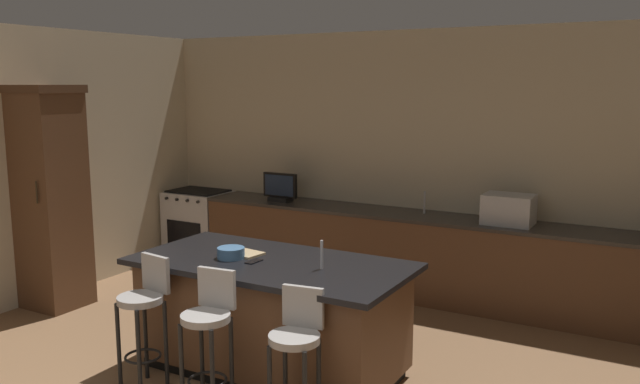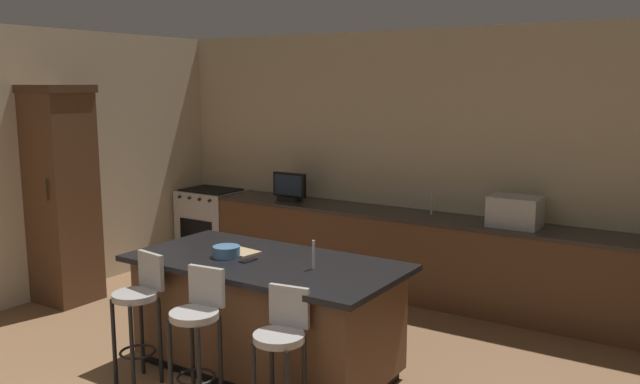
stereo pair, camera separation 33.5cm
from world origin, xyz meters
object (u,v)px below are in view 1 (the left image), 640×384
(bar_stool_left, at_px, (144,310))
(bar_stool_right, at_px, (296,348))
(cell_phone, at_px, (254,261))
(microwave, at_px, (509,209))
(cabinet_tower, at_px, (50,194))
(range_oven, at_px, (199,225))
(fruit_bowl, at_px, (231,253))
(bar_stool_center, at_px, (209,329))
(tv_monitor, at_px, (280,188))
(kitchen_island, at_px, (271,315))
(cutting_board, at_px, (244,253))

(bar_stool_left, bearing_deg, bar_stool_right, 9.73)
(bar_stool_right, xyz_separation_m, cell_phone, (-0.73, 0.57, 0.35))
(microwave, bearing_deg, cabinet_tower, -152.96)
(range_oven, distance_m, microwave, 3.99)
(microwave, bearing_deg, cell_phone, -119.72)
(bar_stool_left, bearing_deg, fruit_bowl, 67.57)
(microwave, bearing_deg, bar_stool_center, -112.54)
(cabinet_tower, xyz_separation_m, tv_monitor, (1.45, 2.04, -0.12))
(microwave, xyz_separation_m, bar_stool_left, (-1.96, -3.01, -0.44))
(range_oven, bearing_deg, cabinet_tower, -94.36)
(fruit_bowl, bearing_deg, range_oven, 134.30)
(kitchen_island, height_order, cabinet_tower, cabinet_tower)
(microwave, relative_size, tv_monitor, 1.09)
(microwave, xyz_separation_m, cell_phone, (-1.38, -2.41, -0.13))
(cell_phone, bearing_deg, range_oven, 139.81)
(fruit_bowl, relative_size, cutting_board, 0.76)
(range_oven, relative_size, bar_stool_left, 0.92)
(tv_monitor, height_order, bar_stool_right, tv_monitor)
(cabinet_tower, bearing_deg, cutting_board, -3.71)
(fruit_bowl, xyz_separation_m, cutting_board, (0.02, 0.15, -0.03))
(range_oven, distance_m, cabinet_tower, 2.22)
(tv_monitor, bearing_deg, bar_stool_right, -55.48)
(bar_stool_center, xyz_separation_m, bar_stool_right, (0.64, 0.11, -0.04))
(cabinet_tower, distance_m, cell_phone, 2.76)
(kitchen_island, relative_size, bar_stool_left, 2.17)
(kitchen_island, relative_size, tv_monitor, 4.96)
(bar_stool_left, distance_m, bar_stool_right, 1.32)
(cutting_board, bearing_deg, tv_monitor, 116.10)
(range_oven, xyz_separation_m, fruit_bowl, (2.35, -2.41, 0.50))
(kitchen_island, relative_size, bar_stool_center, 2.15)
(cell_phone, distance_m, cutting_board, 0.25)
(bar_stool_left, distance_m, cutting_board, 0.90)
(bar_stool_left, relative_size, cutting_board, 3.54)
(bar_stool_center, distance_m, bar_stool_right, 0.65)
(microwave, height_order, tv_monitor, tv_monitor)
(cell_phone, relative_size, cutting_board, 0.53)
(kitchen_island, xyz_separation_m, bar_stool_right, (0.64, -0.66, 0.10))
(cabinet_tower, relative_size, cell_phone, 15.13)
(bar_stool_left, xyz_separation_m, bar_stool_center, (0.68, -0.08, 0.01))
(tv_monitor, bearing_deg, range_oven, 177.75)
(bar_stool_center, bearing_deg, bar_stool_left, 167.04)
(cabinet_tower, relative_size, bar_stool_center, 2.23)
(tv_monitor, height_order, bar_stool_center, tv_monitor)
(range_oven, relative_size, cutting_board, 3.25)
(bar_stool_center, relative_size, fruit_bowl, 4.67)
(fruit_bowl, bearing_deg, bar_stool_center, -65.16)
(bar_stool_right, relative_size, fruit_bowl, 4.40)
(cell_phone, bearing_deg, bar_stool_right, -34.88)
(cell_phone, bearing_deg, tv_monitor, 121.44)
(bar_stool_left, height_order, cell_phone, bar_stool_left)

